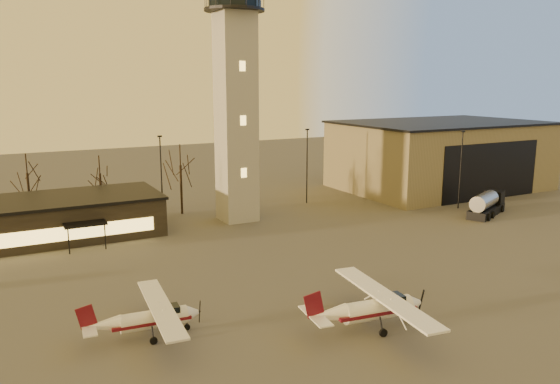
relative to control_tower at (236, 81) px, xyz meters
name	(u,v)px	position (x,y,z in m)	size (l,w,h in m)	color
ground	(402,310)	(0.00, -30.00, -16.33)	(220.00, 220.00, 0.00)	#484543
control_tower	(236,81)	(0.00, 0.00, 0.00)	(6.80, 6.80, 32.60)	#A3A09B
hangar	(440,155)	(36.00, 3.98, -11.17)	(30.60, 20.60, 10.30)	#827555
terminal	(36,220)	(-21.99, 1.98, -14.17)	(25.40, 12.20, 4.30)	black
light_poles	(238,174)	(0.50, 1.00, -10.92)	(58.50, 12.25, 10.14)	black
tree_row	(103,169)	(-13.70, 9.16, -10.39)	(37.20, 9.20, 8.80)	black
cessna_front	(379,312)	(-3.29, -31.50, -15.21)	(9.38, 11.83, 3.25)	white
cessna_rear	(156,322)	(-16.92, -25.69, -15.35)	(8.21, 10.36, 2.85)	silver
fuel_truck	(486,206)	(28.29, -12.34, -15.16)	(8.17, 5.37, 2.95)	black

